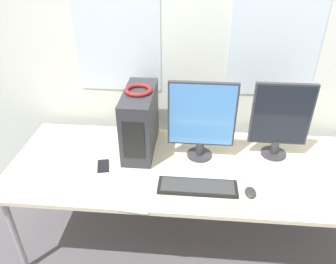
{
  "coord_description": "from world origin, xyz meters",
  "views": [
    {
      "loc": [
        0.01,
        -1.3,
        2.06
      ],
      "look_at": [
        -0.14,
        0.45,
        0.97
      ],
      "focal_mm": 35.0,
      "sensor_mm": 36.0,
      "label": 1
    }
  ],
  "objects": [
    {
      "name": "paper_sheet_left",
      "position": [
        -0.31,
        0.14,
        0.72
      ],
      "size": [
        0.23,
        0.31,
        0.0
      ],
      "rotation": [
        0.0,
        0.0,
        -0.08
      ],
      "color": "white",
      "rests_on": "desk"
    },
    {
      "name": "mouse",
      "position": [
        0.37,
        0.2,
        0.73
      ],
      "size": [
        0.07,
        0.1,
        0.03
      ],
      "color": "#2D2D2D",
      "rests_on": "desk"
    },
    {
      "name": "desk",
      "position": [
        0.0,
        0.45,
        0.68
      ],
      "size": [
        2.4,
        0.89,
        0.71
      ],
      "color": "beige",
      "rests_on": "ground_plane"
    },
    {
      "name": "cell_phone",
      "position": [
        -0.57,
        0.38,
        0.72
      ],
      "size": [
        0.1,
        0.15,
        0.01
      ],
      "rotation": [
        0.0,
        0.0,
        0.24
      ],
      "color": "black",
      "rests_on": "desk"
    },
    {
      "name": "monitor_right_near",
      "position": [
        0.59,
        0.62,
        1.0
      ],
      "size": [
        0.39,
        0.17,
        0.54
      ],
      "color": "#333338",
      "rests_on": "desk"
    },
    {
      "name": "wall_back",
      "position": [
        0.0,
        1.02,
        1.35
      ],
      "size": [
        8.0,
        0.07,
        2.7
      ],
      "color": "silver",
      "rests_on": "ground_plane"
    },
    {
      "name": "headphones",
      "position": [
        -0.35,
        0.62,
        1.17
      ],
      "size": [
        0.18,
        0.18,
        0.03
      ],
      "color": "maroon",
      "rests_on": "pc_tower"
    },
    {
      "name": "keyboard",
      "position": [
        0.06,
        0.22,
        0.73
      ],
      "size": [
        0.48,
        0.15,
        0.02
      ],
      "color": "black",
      "rests_on": "desk"
    },
    {
      "name": "pc_tower",
      "position": [
        -0.35,
        0.62,
        0.93
      ],
      "size": [
        0.2,
        0.49,
        0.44
      ],
      "color": "#2D2D33",
      "rests_on": "desk"
    },
    {
      "name": "monitor_main",
      "position": [
        0.07,
        0.56,
        1.01
      ],
      "size": [
        0.44,
        0.17,
        0.55
      ],
      "color": "#333338",
      "rests_on": "desk"
    }
  ]
}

